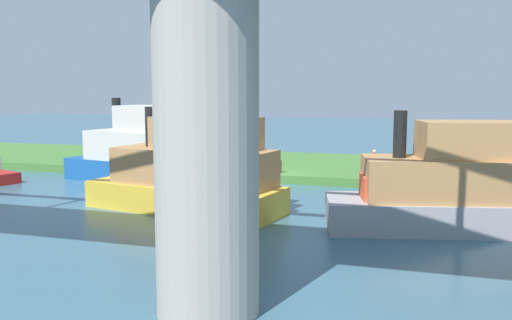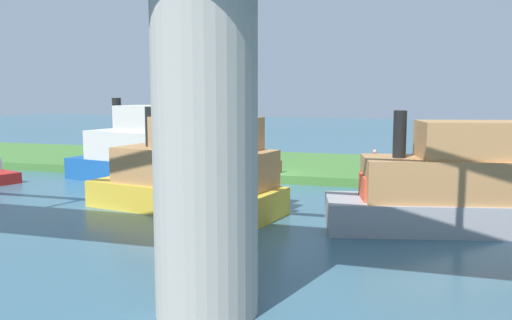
# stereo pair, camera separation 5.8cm
# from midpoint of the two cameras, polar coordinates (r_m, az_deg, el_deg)

# --- Properties ---
(ground_plane) EXTENTS (160.00, 160.00, 0.00)m
(ground_plane) POSITION_cam_midpoint_polar(r_m,az_deg,el_deg) (31.62, 1.06, -2.45)
(ground_plane) COLOR #386075
(grassy_bank) EXTENTS (80.00, 12.00, 0.50)m
(grassy_bank) POSITION_cam_midpoint_polar(r_m,az_deg,el_deg) (37.32, 3.62, -0.60)
(grassy_bank) COLOR #427533
(grassy_bank) RESTS_ON ground
(bridge_pylon) EXTENTS (2.46, 2.46, 8.33)m
(bridge_pylon) POSITION_cam_midpoint_polar(r_m,az_deg,el_deg) (12.70, -5.35, 2.07)
(bridge_pylon) COLOR #9E998E
(bridge_pylon) RESTS_ON ground
(person_on_bank) EXTENTS (0.39, 0.39, 1.39)m
(person_on_bank) POSITION_cam_midpoint_polar(r_m,az_deg,el_deg) (32.97, 12.25, -0.11)
(person_on_bank) COLOR #2D334C
(person_on_bank) RESTS_ON grassy_bank
(mooring_post) EXTENTS (0.20, 0.20, 0.74)m
(mooring_post) POSITION_cam_midpoint_polar(r_m,az_deg,el_deg) (32.32, 2.49, -0.69)
(mooring_post) COLOR brown
(mooring_post) RESTS_ON grassy_bank
(pontoon_yellow) EXTENTS (9.43, 4.95, 4.59)m
(pontoon_yellow) POSITION_cam_midpoint_polar(r_m,az_deg,el_deg) (22.05, 20.04, -2.63)
(pontoon_yellow) COLOR #99999E
(pontoon_yellow) RESTS_ON ground
(motorboat_red) EXTENTS (10.09, 5.10, 4.93)m
(motorboat_red) POSITION_cam_midpoint_polar(r_m,az_deg,el_deg) (32.54, -11.45, 0.92)
(motorboat_red) COLOR #195199
(motorboat_red) RESTS_ON ground
(motorboat_white) EXTENTS (9.44, 4.66, 4.62)m
(motorboat_white) POSITION_cam_midpoint_polar(r_m,az_deg,el_deg) (24.19, -7.02, -1.39)
(motorboat_white) COLOR gold
(motorboat_white) RESTS_ON ground
(marker_buoy) EXTENTS (0.50, 0.50, 0.50)m
(marker_buoy) POSITION_cam_midpoint_polar(r_m,az_deg,el_deg) (22.07, -6.22, -6.07)
(marker_buoy) COLOR orange
(marker_buoy) RESTS_ON ground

